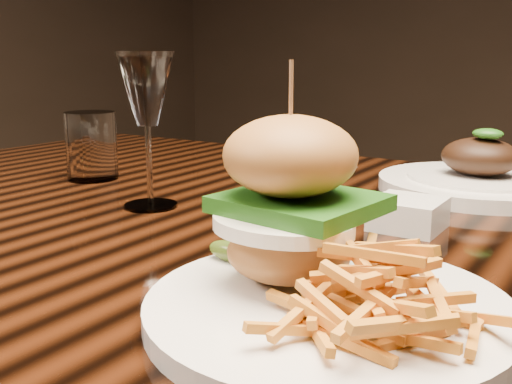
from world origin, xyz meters
The scene contains 6 objects.
dining_table centered at (0.00, 0.00, 0.67)m, with size 1.60×0.90×0.75m.
burger_plate centered at (0.08, -0.21, 0.79)m, with size 0.26×0.26×0.18m.
ramekin centered at (0.06, 0.04, 0.77)m, with size 0.07×0.07×0.03m, color silver.
wine_glass centered at (-0.23, -0.04, 0.89)m, with size 0.07×0.07×0.18m.
water_tumbler centered at (-0.42, 0.04, 0.80)m, with size 0.07×0.07×0.10m, color white.
far_dish centered at (0.08, 0.27, 0.77)m, with size 0.26×0.26×0.09m.
Camera 1 is at (0.26, -0.56, 0.93)m, focal length 42.00 mm.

